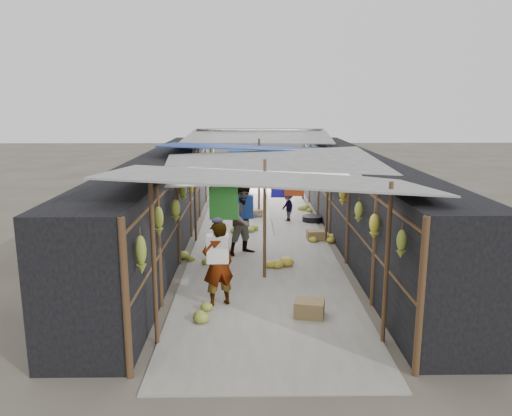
{
  "coord_description": "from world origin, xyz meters",
  "views": [
    {
      "loc": [
        -0.34,
        -7.34,
        3.76
      ],
      "look_at": [
        -0.16,
        4.48,
        1.25
      ],
      "focal_mm": 35.0,
      "sensor_mm": 36.0,
      "label": 1
    }
  ],
  "objects_px": {
    "black_basin": "(312,219)",
    "vendor_seated": "(287,206)",
    "crate_near": "(309,309)",
    "vendor_elderly": "(218,264)",
    "shopper_blue": "(245,219)"
  },
  "relations": [
    {
      "from": "crate_near",
      "to": "vendor_seated",
      "type": "distance_m",
      "value": 7.31
    },
    {
      "from": "crate_near",
      "to": "vendor_seated",
      "type": "bearing_deg",
      "value": 101.46
    },
    {
      "from": "black_basin",
      "to": "vendor_seated",
      "type": "xyz_separation_m",
      "value": [
        -0.8,
        0.06,
        0.4
      ]
    },
    {
      "from": "crate_near",
      "to": "shopper_blue",
      "type": "bearing_deg",
      "value": 119.75
    },
    {
      "from": "black_basin",
      "to": "vendor_elderly",
      "type": "relative_size",
      "value": 0.4
    },
    {
      "from": "vendor_elderly",
      "to": "vendor_seated",
      "type": "height_order",
      "value": "vendor_elderly"
    },
    {
      "from": "crate_near",
      "to": "vendor_elderly",
      "type": "xyz_separation_m",
      "value": [
        -1.65,
        0.55,
        0.66
      ]
    },
    {
      "from": "vendor_seated",
      "to": "black_basin",
      "type": "bearing_deg",
      "value": 66.03
    },
    {
      "from": "crate_near",
      "to": "vendor_seated",
      "type": "height_order",
      "value": "vendor_seated"
    },
    {
      "from": "vendor_seated",
      "to": "crate_near",
      "type": "bearing_deg",
      "value": -20.98
    },
    {
      "from": "crate_near",
      "to": "black_basin",
      "type": "bearing_deg",
      "value": 95.17
    },
    {
      "from": "shopper_blue",
      "to": "vendor_seated",
      "type": "xyz_separation_m",
      "value": [
        1.33,
        3.5,
        -0.41
      ]
    },
    {
      "from": "black_basin",
      "to": "vendor_seated",
      "type": "height_order",
      "value": "vendor_seated"
    },
    {
      "from": "crate_near",
      "to": "vendor_seated",
      "type": "xyz_separation_m",
      "value": [
        0.16,
        7.3,
        0.34
      ]
    },
    {
      "from": "black_basin",
      "to": "vendor_elderly",
      "type": "distance_m",
      "value": 7.22
    }
  ]
}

